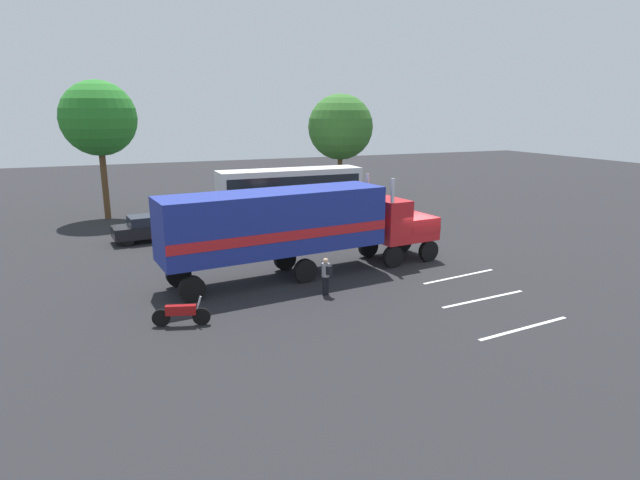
% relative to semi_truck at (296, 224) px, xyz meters
% --- Properties ---
extents(ground_plane, '(120.00, 120.00, 0.00)m').
position_rel_semi_truck_xyz_m(ground_plane, '(6.65, 0.35, -2.52)').
color(ground_plane, '#232326').
extents(lane_stripe_near, '(4.38, 0.73, 0.01)m').
position_rel_semi_truck_xyz_m(lane_stripe_near, '(7.08, -3.15, -2.52)').
color(lane_stripe_near, silver).
rests_on(lane_stripe_near, ground_plane).
extents(lane_stripe_mid, '(4.40, 0.53, 0.01)m').
position_rel_semi_truck_xyz_m(lane_stripe_mid, '(6.11, -6.08, -2.52)').
color(lane_stripe_mid, silver).
rests_on(lane_stripe_mid, ground_plane).
extents(lane_stripe_far, '(4.40, 0.57, 0.01)m').
position_rel_semi_truck_xyz_m(lane_stripe_far, '(5.46, -9.10, -2.52)').
color(lane_stripe_far, silver).
rests_on(lane_stripe_far, ground_plane).
extents(semi_truck, '(14.35, 4.29, 4.50)m').
position_rel_semi_truck_xyz_m(semi_truck, '(0.00, 0.00, 0.00)').
color(semi_truck, red).
rests_on(semi_truck, ground_plane).
extents(person_bystander, '(0.41, 0.48, 1.63)m').
position_rel_semi_truck_xyz_m(person_bystander, '(0.21, -3.03, -1.63)').
color(person_bystander, black).
rests_on(person_bystander, ground_plane).
extents(parked_bus, '(11.01, 2.65, 3.40)m').
position_rel_semi_truck_xyz_m(parked_bus, '(4.92, 14.85, -0.46)').
color(parked_bus, silver).
rests_on(parked_bus, ground_plane).
extents(parked_car, '(4.57, 2.27, 1.57)m').
position_rel_semi_truck_xyz_m(parked_car, '(-5.82, 9.89, -1.72)').
color(parked_car, black).
rests_on(parked_car, ground_plane).
extents(motorcycle, '(2.05, 0.70, 1.12)m').
position_rel_semi_truck_xyz_m(motorcycle, '(-5.98, -4.06, -2.04)').
color(motorcycle, black).
rests_on(motorcycle, ground_plane).
extents(tree_left, '(5.24, 5.24, 9.79)m').
position_rel_semi_truck_xyz_m(tree_left, '(-8.09, 18.16, 4.61)').
color(tree_left, brown).
rests_on(tree_left, ground_plane).
extents(tree_center, '(5.91, 5.91, 9.19)m').
position_rel_semi_truck_xyz_m(tree_center, '(12.23, 21.69, 3.69)').
color(tree_center, brown).
rests_on(tree_center, ground_plane).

